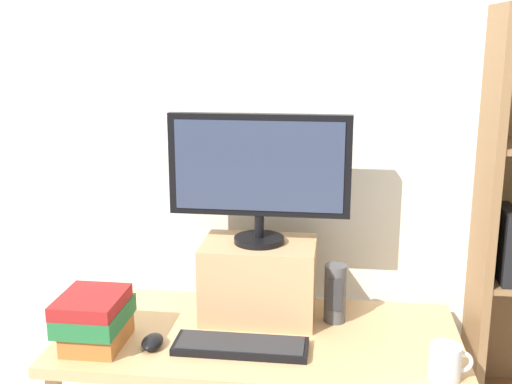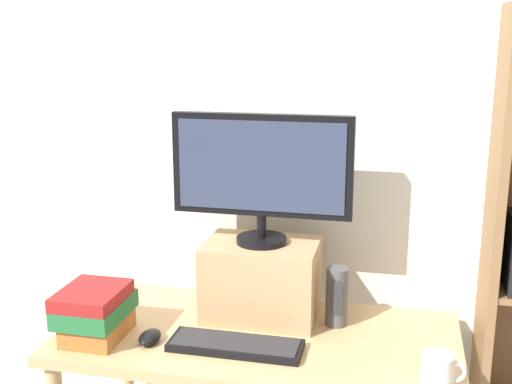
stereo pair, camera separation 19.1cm
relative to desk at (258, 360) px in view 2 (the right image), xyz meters
The scene contains 9 objects.
back_wall 0.75m from the desk, 90.00° to the left, with size 7.00×0.08×2.60m.
desk is the anchor object (origin of this frame).
riser_box 0.26m from the desk, 98.12° to the left, with size 0.38×0.26×0.26m.
computer_monitor 0.62m from the desk, 98.21° to the left, with size 0.60×0.17×0.43m.
keyboard 0.17m from the desk, 110.23° to the right, with size 0.41×0.14×0.02m.
computer_mouse 0.36m from the desk, 156.42° to the right, with size 0.06×0.10×0.04m.
book_stack 0.55m from the desk, 164.39° to the right, with size 0.19×0.25×0.16m.
coffee_mug 0.61m from the desk, 21.32° to the right, with size 0.12×0.09×0.10m.
desk_speaker 0.33m from the desk, 27.42° to the left, with size 0.07×0.08×0.20m.
Camera 2 is at (0.42, -1.86, 1.69)m, focal length 45.00 mm.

